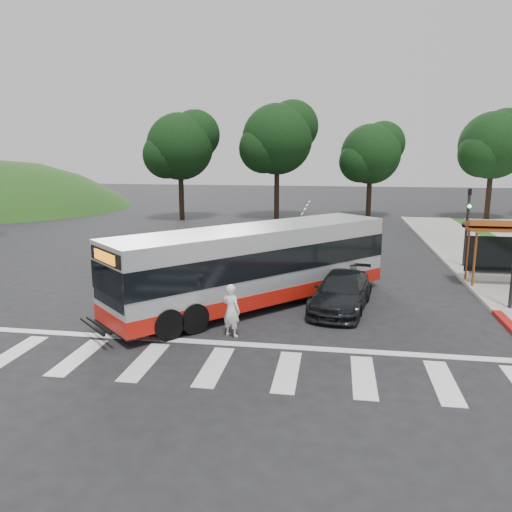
# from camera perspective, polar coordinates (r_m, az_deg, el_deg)

# --- Properties ---
(ground) EXTENTS (140.00, 140.00, 0.00)m
(ground) POSITION_cam_1_polar(r_m,az_deg,el_deg) (18.57, -1.08, -6.23)
(ground) COLOR black
(ground) RESTS_ON ground
(sidewalk_east) EXTENTS (4.00, 40.00, 0.12)m
(sidewalk_east) POSITION_cam_1_polar(r_m,az_deg,el_deg) (27.17, 25.71, -1.48)
(sidewalk_east) COLOR gray
(sidewalk_east) RESTS_ON ground
(curb_east) EXTENTS (0.30, 40.00, 0.15)m
(curb_east) POSITION_cam_1_polar(r_m,az_deg,el_deg) (26.65, 21.60, -1.33)
(curb_east) COLOR #9E9991
(curb_east) RESTS_ON ground
(crosswalk_ladder) EXTENTS (18.00, 2.60, 0.01)m
(crosswalk_ladder) POSITION_cam_1_polar(r_m,az_deg,el_deg) (14.00, -4.79, -12.46)
(crosswalk_ladder) COLOR silver
(crosswalk_ladder) RESTS_ON ground
(traffic_signal_ne_short) EXTENTS (0.18, 0.37, 4.00)m
(traffic_signal_ne_short) POSITION_cam_1_polar(r_m,az_deg,el_deg) (26.86, 23.02, 3.87)
(traffic_signal_ne_short) COLOR black
(traffic_signal_ne_short) RESTS_ON ground
(tree_ne_a) EXTENTS (6.16, 5.74, 9.30)m
(tree_ne_a) POSITION_cam_1_polar(r_m,az_deg,el_deg) (47.25, 25.56, 11.45)
(tree_ne_a) COLOR black
(tree_ne_a) RESTS_ON parking_lot
(tree_north_a) EXTENTS (6.60, 6.15, 10.17)m
(tree_north_a) POSITION_cam_1_polar(r_m,az_deg,el_deg) (43.75, 2.55, 13.32)
(tree_north_a) COLOR black
(tree_north_a) RESTS_ON ground
(tree_north_b) EXTENTS (5.72, 5.33, 8.43)m
(tree_north_b) POSITION_cam_1_polar(r_m,az_deg,el_deg) (45.53, 13.08, 11.39)
(tree_north_b) COLOR black
(tree_north_b) RESTS_ON ground
(tree_north_c) EXTENTS (6.16, 5.74, 9.30)m
(tree_north_c) POSITION_cam_1_polar(r_m,az_deg,el_deg) (43.46, -8.57, 12.39)
(tree_north_c) COLOR black
(tree_north_c) RESTS_ON ground
(transit_bus) EXTENTS (9.75, 10.24, 3.00)m
(transit_bus) POSITION_cam_1_polar(r_m,az_deg,el_deg) (18.84, 0.03, -1.22)
(transit_bus) COLOR #B3B5B8
(transit_bus) RESTS_ON ground
(pedestrian) EXTENTS (0.73, 0.62, 1.71)m
(pedestrian) POSITION_cam_1_polar(r_m,az_deg,el_deg) (15.83, -2.85, -6.22)
(pedestrian) COLOR white
(pedestrian) RESTS_ON ground
(dark_sedan) EXTENTS (2.67, 4.86, 1.34)m
(dark_sedan) POSITION_cam_1_polar(r_m,az_deg,el_deg) (18.83, 9.74, -4.03)
(dark_sedan) COLOR black
(dark_sedan) RESTS_ON ground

